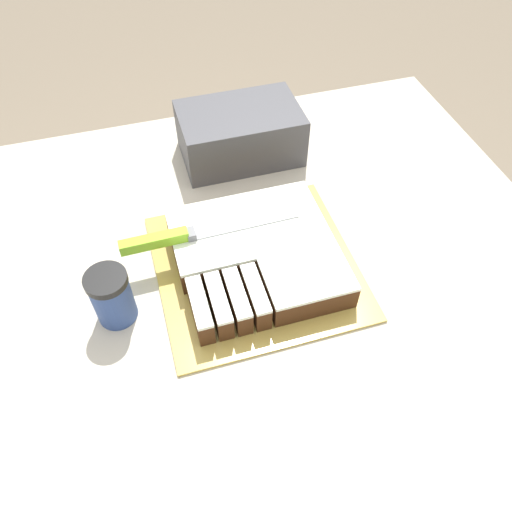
# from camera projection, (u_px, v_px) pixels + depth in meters

# --- Properties ---
(ground_plane) EXTENTS (8.00, 8.00, 0.00)m
(ground_plane) POSITION_uv_depth(u_px,v_px,m) (236.00, 446.00, 1.66)
(ground_plane) COLOR #7F705B
(countertop) EXTENTS (1.40, 1.10, 0.92)m
(countertop) POSITION_uv_depth(u_px,v_px,m) (231.00, 385.00, 1.31)
(countertop) COLOR beige
(countertop) RESTS_ON ground_plane
(cake_board) EXTENTS (0.38, 0.37, 0.01)m
(cake_board) POSITION_uv_depth(u_px,v_px,m) (256.00, 266.00, 0.97)
(cake_board) COLOR gold
(cake_board) RESTS_ON countertop
(cake) EXTENTS (0.30, 0.29, 0.06)m
(cake) POSITION_uv_depth(u_px,v_px,m) (257.00, 254.00, 0.95)
(cake) COLOR #472814
(cake) RESTS_ON cake_board
(knife) EXTENTS (0.35, 0.03, 0.02)m
(knife) POSITION_uv_depth(u_px,v_px,m) (174.00, 237.00, 0.93)
(knife) COLOR silver
(knife) RESTS_ON cake
(coffee_cup) EXTENTS (0.07, 0.07, 0.11)m
(coffee_cup) POSITION_uv_depth(u_px,v_px,m) (112.00, 297.00, 0.86)
(coffee_cup) COLOR #334C8C
(coffee_cup) RESTS_ON countertop
(storage_box) EXTENTS (0.27, 0.17, 0.12)m
(storage_box) POSITION_uv_depth(u_px,v_px,m) (240.00, 134.00, 1.15)
(storage_box) COLOR #47474C
(storage_box) RESTS_ON countertop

